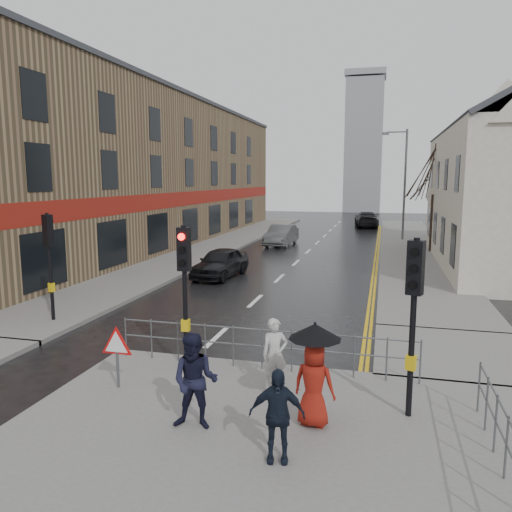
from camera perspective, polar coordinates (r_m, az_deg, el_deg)
The scene contains 23 objects.
ground at distance 12.21m, azimuth -9.18°, elevation -13.36°, with size 120.00×120.00×0.00m, color black.
near_pavement at distance 8.34m, azimuth 1.06°, elevation -23.93°, with size 10.00×9.00×0.14m, color #605E5B.
left_pavement at distance 35.42m, azimuth -4.00°, elevation 1.47°, with size 4.00×44.00×0.14m, color #605E5B.
right_pavement at distance 35.67m, azimuth 17.33°, elevation 1.14°, with size 4.00×40.00×0.14m, color #605E5B.
pavement_bridge_right at distance 14.20m, azimuth 21.62°, elevation -10.36°, with size 4.00×4.20×0.14m, color #605E5B.
building_left_terrace at distance 36.35m, azimuth -12.96°, elevation 9.25°, with size 8.00×42.00×10.00m, color olive.
church_tower at distance 72.53m, azimuth 12.20°, elevation 12.11°, with size 5.00×5.00×18.00m, color gray.
traffic_signal_near_left at distance 11.61m, azimuth -8.18°, elevation -1.82°, with size 0.28×0.27×3.40m.
traffic_signal_near_right at distance 9.58m, azimuth 17.61°, elevation -4.42°, with size 0.34×0.33×3.40m.
traffic_signal_far_left at distance 16.87m, azimuth -22.57°, elevation 0.90°, with size 0.34×0.33×3.40m.
guard_railing_front at distance 11.85m, azimuth 0.70°, elevation -9.50°, with size 7.14×0.04×1.00m.
guard_railing_side at distance 8.66m, azimuth 26.79°, elevation -17.76°, with size 0.04×4.54×1.00m.
warning_sign at distance 11.18m, azimuth -15.64°, elevation -9.99°, with size 0.80×0.07×1.35m.
street_lamp at distance 38.35m, azimuth 16.41°, elevation 8.64°, with size 1.83×0.25×8.00m.
tree_near at distance 32.46m, azimuth 19.78°, elevation 9.28°, with size 2.40×2.40×6.58m.
tree_far at distance 40.47m, azimuth 19.41°, elevation 8.09°, with size 2.40×2.40×5.64m.
pedestrian_a at distance 10.78m, azimuth 2.16°, elevation -11.13°, with size 0.56×0.37×1.53m, color #B7B6B3.
pedestrian_b at distance 9.22m, azimuth -6.96°, elevation -14.02°, with size 0.85×0.66×1.75m, color black.
pedestrian_with_umbrella at distance 9.23m, azimuth 6.68°, elevation -12.62°, with size 0.96×0.96×1.91m.
pedestrian_d at distance 8.25m, azimuth 2.39°, elevation -17.69°, with size 0.89×0.37×1.52m, color black.
car_parked at distance 23.47m, azimuth -4.09°, elevation -0.76°, with size 1.62×4.03×1.37m, color black.
car_mid at distance 34.70m, azimuth 2.89°, elevation 2.40°, with size 1.51×4.33×1.43m, color #45494A.
car_far at distance 49.10m, azimuth 12.51°, elevation 4.11°, with size 2.07×5.10×1.48m, color black.
Camera 1 is at (4.61, -10.33, 4.58)m, focal length 35.00 mm.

